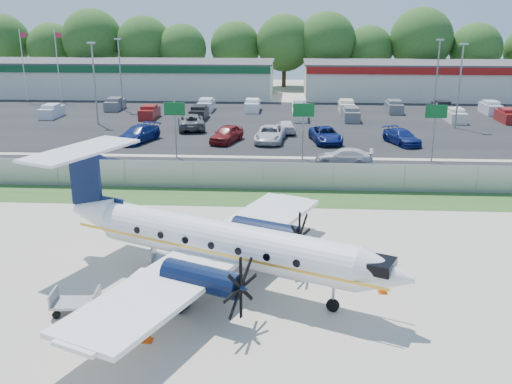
# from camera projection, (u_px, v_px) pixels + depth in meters

# --- Properties ---
(ground) EXTENTS (170.00, 170.00, 0.00)m
(ground) POSITION_uv_depth(u_px,v_px,m) (249.00, 274.00, 27.62)
(ground) COLOR #BCB39F
(ground) RESTS_ON ground
(grass_verge) EXTENTS (170.00, 4.00, 0.02)m
(grass_verge) POSITION_uv_depth(u_px,v_px,m) (261.00, 198.00, 39.05)
(grass_verge) COLOR #2D561E
(grass_verge) RESTS_ON ground
(access_road) EXTENTS (170.00, 8.00, 0.02)m
(access_road) POSITION_uv_depth(u_px,v_px,m) (266.00, 171.00, 45.71)
(access_road) COLOR black
(access_road) RESTS_ON ground
(parking_lot) EXTENTS (170.00, 32.00, 0.02)m
(parking_lot) POSITION_uv_depth(u_px,v_px,m) (274.00, 123.00, 65.71)
(parking_lot) COLOR black
(parking_lot) RESTS_ON ground
(perimeter_fence) EXTENTS (120.00, 0.06, 1.99)m
(perimeter_fence) POSITION_uv_depth(u_px,v_px,m) (263.00, 176.00, 40.65)
(perimeter_fence) COLOR gray
(perimeter_fence) RESTS_ON ground
(building_west) EXTENTS (46.40, 12.40, 5.24)m
(building_west) POSITION_uv_depth(u_px,v_px,m) (122.00, 78.00, 87.24)
(building_west) COLOR silver
(building_west) RESTS_ON ground
(building_east) EXTENTS (44.40, 12.40, 5.24)m
(building_east) POSITION_uv_depth(u_px,v_px,m) (454.00, 80.00, 84.36)
(building_east) COLOR silver
(building_east) RESTS_ON ground
(sign_left) EXTENTS (1.80, 0.26, 5.00)m
(sign_left) POSITION_uv_depth(u_px,v_px,m) (175.00, 117.00, 48.82)
(sign_left) COLOR gray
(sign_left) RESTS_ON ground
(sign_mid) EXTENTS (1.80, 0.26, 5.00)m
(sign_mid) POSITION_uv_depth(u_px,v_px,m) (303.00, 118.00, 48.18)
(sign_mid) COLOR gray
(sign_mid) RESTS_ON ground
(sign_right) EXTENTS (1.80, 0.26, 5.00)m
(sign_right) POSITION_uv_depth(u_px,v_px,m) (435.00, 120.00, 47.55)
(sign_right) COLOR gray
(sign_right) RESTS_ON ground
(flagpole_west) EXTENTS (1.06, 0.12, 10.00)m
(flagpole_west) POSITION_uv_depth(u_px,v_px,m) (23.00, 61.00, 80.38)
(flagpole_west) COLOR white
(flagpole_west) RESTS_ON ground
(flagpole_east) EXTENTS (1.06, 0.12, 10.00)m
(flagpole_east) POSITION_uv_depth(u_px,v_px,m) (58.00, 61.00, 80.09)
(flagpole_east) COLOR white
(flagpole_east) RESTS_ON ground
(light_pole_nw) EXTENTS (0.90, 0.35, 9.09)m
(light_pole_nw) POSITION_uv_depth(u_px,v_px,m) (94.00, 78.00, 63.39)
(light_pole_nw) COLOR gray
(light_pole_nw) RESTS_ON ground
(light_pole_ne) EXTENTS (0.90, 0.35, 9.09)m
(light_pole_ne) POSITION_uv_depth(u_px,v_px,m) (460.00, 80.00, 61.09)
(light_pole_ne) COLOR gray
(light_pole_ne) RESTS_ON ground
(light_pole_sw) EXTENTS (0.90, 0.35, 9.09)m
(light_pole_sw) POSITION_uv_depth(u_px,v_px,m) (120.00, 69.00, 72.92)
(light_pole_sw) COLOR gray
(light_pole_sw) RESTS_ON ground
(light_pole_se) EXTENTS (0.90, 0.35, 9.09)m
(light_pole_se) POSITION_uv_depth(u_px,v_px,m) (437.00, 71.00, 70.61)
(light_pole_se) COLOR gray
(light_pole_se) RESTS_ON ground
(tree_line) EXTENTS (112.00, 6.00, 14.00)m
(tree_line) POSITION_uv_depth(u_px,v_px,m) (280.00, 87.00, 98.09)
(tree_line) COLOR #244F17
(tree_line) RESTS_ON ground
(aircraft) EXTENTS (18.09, 17.56, 5.62)m
(aircraft) POSITION_uv_depth(u_px,v_px,m) (217.00, 241.00, 26.00)
(aircraft) COLOR white
(aircraft) RESTS_ON ground
(pushback_tug) EXTENTS (2.70, 2.23, 1.31)m
(pushback_tug) POSITION_uv_depth(u_px,v_px,m) (160.00, 283.00, 25.36)
(pushback_tug) COLOR white
(pushback_tug) RESTS_ON ground
(baggage_cart_near) EXTENTS (1.99, 1.29, 1.01)m
(baggage_cart_near) POSITION_uv_depth(u_px,v_px,m) (76.00, 302.00, 23.98)
(baggage_cart_near) COLOR gray
(baggage_cart_near) RESTS_ON ground
(baggage_cart_far) EXTENTS (2.15, 1.34, 1.11)m
(baggage_cart_far) POSITION_uv_depth(u_px,v_px,m) (174.00, 258.00, 28.14)
(baggage_cart_far) COLOR gray
(baggage_cart_far) RESTS_ON ground
(cone_nose) EXTENTS (0.41, 0.41, 0.59)m
(cone_nose) POSITION_uv_depth(u_px,v_px,m) (383.00, 287.00, 25.73)
(cone_nose) COLOR #DB4206
(cone_nose) RESTS_ON ground
(cone_port_wing) EXTENTS (0.40, 0.40, 0.57)m
(cone_port_wing) POSITION_uv_depth(u_px,v_px,m) (147.00, 335.00, 21.92)
(cone_port_wing) COLOR #DB4206
(cone_port_wing) RESTS_ON ground
(cone_starboard_wing) EXTENTS (0.34, 0.34, 0.49)m
(cone_starboard_wing) POSITION_uv_depth(u_px,v_px,m) (207.00, 221.00, 33.97)
(cone_starboard_wing) COLOR #DB4206
(cone_starboard_wing) RESTS_ON ground
(road_car_west) EXTENTS (4.82, 2.22, 1.60)m
(road_car_west) POSITION_uv_depth(u_px,v_px,m) (93.00, 171.00, 45.57)
(road_car_west) COLOR navy
(road_car_west) RESTS_ON ground
(road_car_mid) EXTENTS (5.00, 2.63, 1.38)m
(road_car_mid) POSITION_uv_depth(u_px,v_px,m) (343.00, 165.00, 47.61)
(road_car_mid) COLOR silver
(road_car_mid) RESTS_ON ground
(parked_car_a) EXTENTS (3.93, 5.98, 1.61)m
(parked_car_a) POSITION_uv_depth(u_px,v_px,m) (139.00, 142.00, 55.99)
(parked_car_a) COLOR navy
(parked_car_a) RESTS_ON ground
(parked_car_b) EXTENTS (3.36, 5.30, 1.68)m
(parked_car_b) POSITION_uv_depth(u_px,v_px,m) (227.00, 142.00, 55.84)
(parked_car_b) COLOR maroon
(parked_car_b) RESTS_ON ground
(parked_car_c) EXTENTS (3.13, 5.89, 1.58)m
(parked_car_c) POSITION_uv_depth(u_px,v_px,m) (270.00, 142.00, 55.99)
(parked_car_c) COLOR silver
(parked_car_c) RESTS_ON ground
(parked_car_d) EXTENTS (3.41, 5.80, 1.51)m
(parked_car_d) POSITION_uv_depth(u_px,v_px,m) (325.00, 143.00, 55.73)
(parked_car_d) COLOR navy
(parked_car_d) RESTS_ON ground
(parked_car_e) EXTENTS (3.63, 5.37, 1.44)m
(parked_car_e) POSITION_uv_depth(u_px,v_px,m) (401.00, 144.00, 55.02)
(parked_car_e) COLOR navy
(parked_car_e) RESTS_ON ground
(parked_car_f) EXTENTS (3.97, 6.49, 1.68)m
(parked_car_f) POSITION_uv_depth(u_px,v_px,m) (191.00, 129.00, 62.21)
(parked_car_f) COLOR #595B5E
(parked_car_f) RESTS_ON ground
(parked_car_g) EXTENTS (2.29, 4.61, 1.29)m
(parked_car_g) POSITION_uv_depth(u_px,v_px,m) (286.00, 133.00, 60.39)
(parked_car_g) COLOR silver
(parked_car_g) RESTS_ON ground
(far_parking_rows) EXTENTS (56.00, 10.00, 1.60)m
(far_parking_rows) POSITION_uv_depth(u_px,v_px,m) (275.00, 116.00, 70.47)
(far_parking_rows) COLOR gray
(far_parking_rows) RESTS_ON ground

